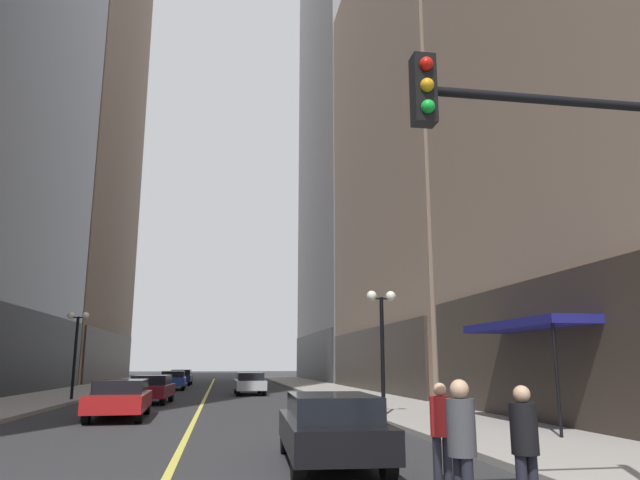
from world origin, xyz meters
TOP-DOWN VIEW (x-y plane):
  - ground_plane at (0.00, 35.00)m, footprint 200.00×200.00m
  - sidewalk_left at (-8.25, 35.00)m, footprint 4.50×78.00m
  - sidewalk_right at (8.25, 35.00)m, footprint 4.50×78.00m
  - lane_centre_stripe at (0.00, 35.00)m, footprint 0.16×70.00m
  - building_left_far at (-17.14, 60.00)m, footprint 13.46×26.00m
  - building_right_mid at (16.71, 34.50)m, footprint 12.63×24.00m
  - building_right_far at (17.76, 60.00)m, footprint 14.69×26.00m
  - storefront_awning_right at (9.69, 12.28)m, footprint 1.60×5.49m
  - car_black at (2.96, 7.58)m, footprint 1.94×4.62m
  - car_red at (-2.61, 18.08)m, footprint 2.06×4.86m
  - car_maroon at (-2.46, 25.91)m, footprint 1.99×4.16m
  - car_silver at (2.58, 33.16)m, footprint 1.82×4.79m
  - car_blue at (-2.61, 40.91)m, footprint 1.94×4.84m
  - car_navy at (-2.58, 49.31)m, footprint 1.81×4.39m
  - pedestrian_in_red_jacket at (4.32, 5.33)m, footprint 0.38×0.38m
  - pedestrian_with_orange_bag at (3.69, 2.98)m, footprint 0.41×0.41m
  - pedestrian_in_black_coat at (4.64, 3.27)m, footprint 0.39×0.39m
  - traffic_light_near_right at (5.35, 2.48)m, footprint 3.43×0.35m
  - street_lamp_left_far at (-6.40, 27.40)m, footprint 1.06×0.36m
  - street_lamp_right_mid at (6.40, 16.31)m, footprint 1.06×0.36m
  - fire_hydrant_right at (6.90, 10.55)m, footprint 0.28×0.28m

SIDE VIEW (x-z plane):
  - ground_plane at x=0.00m, z-range 0.00..0.00m
  - lane_centre_stripe at x=0.00m, z-range 0.00..0.01m
  - sidewalk_left at x=-8.25m, z-range 0.00..0.15m
  - sidewalk_right at x=8.25m, z-range 0.00..0.15m
  - fire_hydrant_right at x=6.90m, z-range 0.00..0.80m
  - car_maroon at x=-2.46m, z-range 0.06..1.38m
  - car_navy at x=-2.58m, z-range 0.06..1.38m
  - car_black at x=2.96m, z-range 0.06..1.38m
  - car_silver at x=2.58m, z-range 0.06..1.38m
  - car_blue at x=-2.61m, z-range 0.06..1.38m
  - car_red at x=-2.61m, z-range 0.06..1.38m
  - pedestrian_in_red_jacket at x=4.32m, z-range 0.13..1.72m
  - pedestrian_in_black_coat at x=4.64m, z-range 0.13..1.76m
  - pedestrian_with_orange_bag at x=3.69m, z-range 0.14..1.86m
  - storefront_awning_right at x=9.69m, z-range 1.43..4.55m
  - street_lamp_left_far at x=-6.40m, z-range 1.04..5.47m
  - street_lamp_right_mid at x=6.40m, z-range 1.04..5.47m
  - traffic_light_near_right at x=5.35m, z-range 0.92..6.57m
  - building_right_mid at x=16.71m, z-range -0.07..34.31m
  - building_left_far at x=-17.14m, z-range -0.08..65.04m
  - building_right_far at x=17.76m, z-range -0.08..83.61m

